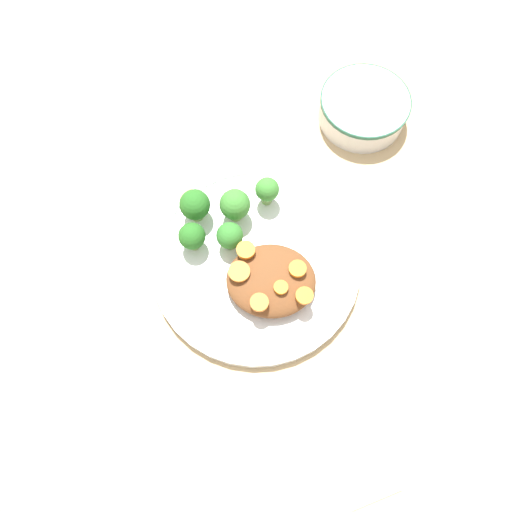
# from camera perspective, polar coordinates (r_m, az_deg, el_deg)

# --- Properties ---
(ground_plane) EXTENTS (4.00, 4.00, 0.00)m
(ground_plane) POSITION_cam_1_polar(r_m,az_deg,el_deg) (0.68, -0.00, -0.95)
(ground_plane) COLOR tan
(plate) EXTENTS (0.28, 0.28, 0.02)m
(plate) POSITION_cam_1_polar(r_m,az_deg,el_deg) (0.67, -0.00, -0.63)
(plate) COLOR white
(plate) RESTS_ON ground_plane
(dip_bowl) EXTENTS (0.13, 0.13, 0.04)m
(dip_bowl) POSITION_cam_1_polar(r_m,az_deg,el_deg) (0.79, 12.20, 16.24)
(dip_bowl) COLOR silver
(dip_bowl) RESTS_ON ground_plane
(stew_mound) EXTENTS (0.12, 0.10, 0.03)m
(stew_mound) POSITION_cam_1_polar(r_m,az_deg,el_deg) (0.64, 1.72, -2.81)
(stew_mound) COLOR brown
(stew_mound) RESTS_ON plate
(broccoli_floret_0) EXTENTS (0.04, 0.04, 0.05)m
(broccoli_floret_0) POSITION_cam_1_polar(r_m,az_deg,el_deg) (0.65, -7.32, 2.20)
(broccoli_floret_0) COLOR #759E51
(broccoli_floret_0) RESTS_ON plate
(broccoli_floret_1) EXTENTS (0.03, 0.03, 0.05)m
(broccoli_floret_1) POSITION_cam_1_polar(r_m,az_deg,el_deg) (0.67, 1.28, 7.52)
(broccoli_floret_1) COLOR #759E51
(broccoli_floret_1) RESTS_ON plate
(broccoli_floret_2) EXTENTS (0.04, 0.04, 0.05)m
(broccoli_floret_2) POSITION_cam_1_polar(r_m,az_deg,el_deg) (0.66, -2.43, 5.83)
(broccoli_floret_2) COLOR #759E51
(broccoli_floret_2) RESTS_ON plate
(broccoli_floret_3) EXTENTS (0.04, 0.04, 0.05)m
(broccoli_floret_3) POSITION_cam_1_polar(r_m,az_deg,el_deg) (0.67, -6.99, 5.76)
(broccoli_floret_3) COLOR #7FA85B
(broccoli_floret_3) RESTS_ON plate
(broccoli_floret_4) EXTENTS (0.04, 0.04, 0.05)m
(broccoli_floret_4) POSITION_cam_1_polar(r_m,az_deg,el_deg) (0.65, -3.02, 2.27)
(broccoli_floret_4) COLOR #7FA85B
(broccoli_floret_4) RESTS_ON plate
(carrot_slice_0) EXTENTS (0.02, 0.02, 0.01)m
(carrot_slice_0) POSITION_cam_1_polar(r_m,az_deg,el_deg) (0.63, -1.18, 0.61)
(carrot_slice_0) COLOR orange
(carrot_slice_0) RESTS_ON stew_mound
(carrot_slice_1) EXTENTS (0.02, 0.02, 0.00)m
(carrot_slice_1) POSITION_cam_1_polar(r_m,az_deg,el_deg) (0.62, 2.86, -3.60)
(carrot_slice_1) COLOR orange
(carrot_slice_1) RESTS_ON stew_mound
(carrot_slice_2) EXTENTS (0.02, 0.02, 0.01)m
(carrot_slice_2) POSITION_cam_1_polar(r_m,az_deg,el_deg) (0.63, 4.76, -1.46)
(carrot_slice_2) COLOR orange
(carrot_slice_2) RESTS_ON stew_mound
(carrot_slice_3) EXTENTS (0.02, 0.02, 0.01)m
(carrot_slice_3) POSITION_cam_1_polar(r_m,az_deg,el_deg) (0.62, 5.56, -4.53)
(carrot_slice_3) COLOR orange
(carrot_slice_3) RESTS_ON stew_mound
(carrot_slice_4) EXTENTS (0.03, 0.03, 0.00)m
(carrot_slice_4) POSITION_cam_1_polar(r_m,az_deg,el_deg) (0.62, -1.95, -1.78)
(carrot_slice_4) COLOR orange
(carrot_slice_4) RESTS_ON stew_mound
(carrot_slice_5) EXTENTS (0.02, 0.02, 0.01)m
(carrot_slice_5) POSITION_cam_1_polar(r_m,az_deg,el_deg) (0.61, 0.38, -5.33)
(carrot_slice_5) COLOR orange
(carrot_slice_5) RESTS_ON stew_mound
(napkin) EXTENTS (0.18, 0.15, 0.01)m
(napkin) POSITION_cam_1_polar(r_m,az_deg,el_deg) (0.64, 7.89, -23.17)
(napkin) COLOR white
(napkin) RESTS_ON ground_plane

